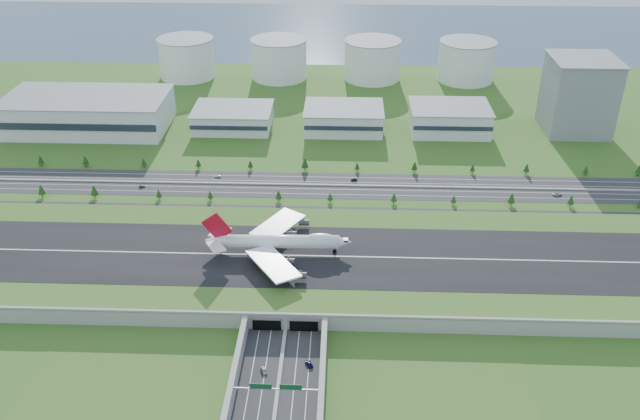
{
  "coord_description": "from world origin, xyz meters",
  "views": [
    {
      "loc": [
        25.11,
        -293.21,
        201.98
      ],
      "look_at": [
        12.75,
        35.0,
        15.77
      ],
      "focal_mm": 38.0,
      "sensor_mm": 36.0,
      "label": 1
    }
  ],
  "objects_px": {
    "office_tower": "(579,95)",
    "boeing_747": "(279,241)",
    "fuel_tank_a": "(187,58)",
    "car_6": "(557,194)",
    "car_2": "(309,364)",
    "car_4": "(142,186)",
    "car_0": "(264,371)",
    "car_5": "(354,180)",
    "car_7": "(218,176)"
  },
  "relations": [
    {
      "from": "car_4",
      "to": "car_0",
      "type": "bearing_deg",
      "value": -167.68
    },
    {
      "from": "car_2",
      "to": "car_7",
      "type": "relative_size",
      "value": 1.13
    },
    {
      "from": "car_6",
      "to": "fuel_tank_a",
      "type": "bearing_deg",
      "value": 35.36
    },
    {
      "from": "office_tower",
      "to": "car_7",
      "type": "relative_size",
      "value": 12.15
    },
    {
      "from": "car_4",
      "to": "car_6",
      "type": "height_order",
      "value": "car_6"
    },
    {
      "from": "fuel_tank_a",
      "to": "car_4",
      "type": "relative_size",
      "value": 11.44
    },
    {
      "from": "car_5",
      "to": "car_7",
      "type": "bearing_deg",
      "value": -102.5
    },
    {
      "from": "office_tower",
      "to": "boeing_747",
      "type": "bearing_deg",
      "value": -137.22
    },
    {
      "from": "boeing_747",
      "to": "car_0",
      "type": "bearing_deg",
      "value": -91.11
    },
    {
      "from": "office_tower",
      "to": "boeing_747",
      "type": "xyz_separation_m",
      "value": [
        -207.57,
        -192.08,
        -12.75
      ]
    },
    {
      "from": "car_0",
      "to": "car_4",
      "type": "height_order",
      "value": "car_0"
    },
    {
      "from": "car_7",
      "to": "car_4",
      "type": "bearing_deg",
      "value": -70.8
    },
    {
      "from": "fuel_tank_a",
      "to": "car_7",
      "type": "bearing_deg",
      "value": -73.1
    },
    {
      "from": "car_0",
      "to": "car_7",
      "type": "xyz_separation_m",
      "value": [
        -50.61,
        182.49,
        -0.17
      ]
    },
    {
      "from": "boeing_747",
      "to": "car_2",
      "type": "bearing_deg",
      "value": -77.11
    },
    {
      "from": "car_7",
      "to": "fuel_tank_a",
      "type": "bearing_deg",
      "value": -163.18
    },
    {
      "from": "fuel_tank_a",
      "to": "car_6",
      "type": "distance_m",
      "value": 358.42
    },
    {
      "from": "fuel_tank_a",
      "to": "car_5",
      "type": "distance_m",
      "value": 258.16
    },
    {
      "from": "boeing_747",
      "to": "car_4",
      "type": "xyz_separation_m",
      "value": [
        -96.19,
        85.27,
        -13.89
      ]
    },
    {
      "from": "boeing_747",
      "to": "car_6",
      "type": "xyz_separation_m",
      "value": [
        167.86,
        84.32,
        -13.81
      ]
    },
    {
      "from": "fuel_tank_a",
      "to": "car_6",
      "type": "xyz_separation_m",
      "value": [
        280.29,
        -222.76,
        -16.56
      ]
    },
    {
      "from": "car_0",
      "to": "car_5",
      "type": "xyz_separation_m",
      "value": [
        39.39,
        180.47,
        -0.15
      ]
    },
    {
      "from": "boeing_747",
      "to": "car_7",
      "type": "xyz_separation_m",
      "value": [
        -49.96,
        101.44,
        -13.98
      ]
    },
    {
      "from": "car_0",
      "to": "boeing_747",
      "type": "bearing_deg",
      "value": 66.54
    },
    {
      "from": "fuel_tank_a",
      "to": "boeing_747",
      "type": "bearing_deg",
      "value": -69.89
    },
    {
      "from": "car_5",
      "to": "car_6",
      "type": "bearing_deg",
      "value": 72.04
    },
    {
      "from": "car_4",
      "to": "car_7",
      "type": "xyz_separation_m",
      "value": [
        46.23,
        16.17,
        -0.09
      ]
    },
    {
      "from": "fuel_tank_a",
      "to": "boeing_747",
      "type": "xyz_separation_m",
      "value": [
        112.43,
        -307.08,
        -2.75
      ]
    },
    {
      "from": "car_0",
      "to": "car_5",
      "type": "bearing_deg",
      "value": 53.77
    },
    {
      "from": "car_4",
      "to": "car_5",
      "type": "xyz_separation_m",
      "value": [
        136.23,
        14.15,
        -0.07
      ]
    },
    {
      "from": "office_tower",
      "to": "car_2",
      "type": "bearing_deg",
      "value": -125.04
    },
    {
      "from": "office_tower",
      "to": "fuel_tank_a",
      "type": "xyz_separation_m",
      "value": [
        -320.0,
        115.0,
        -10.0
      ]
    },
    {
      "from": "car_6",
      "to": "boeing_747",
      "type": "bearing_deg",
      "value": 100.5
    },
    {
      "from": "car_5",
      "to": "office_tower",
      "type": "bearing_deg",
      "value": 107.73
    },
    {
      "from": "office_tower",
      "to": "fuel_tank_a",
      "type": "relative_size",
      "value": 1.1
    },
    {
      "from": "office_tower",
      "to": "car_7",
      "type": "xyz_separation_m",
      "value": [
        -257.53,
        -90.64,
        -26.72
      ]
    },
    {
      "from": "car_5",
      "to": "car_0",
      "type": "bearing_deg",
      "value": -23.53
    },
    {
      "from": "car_2",
      "to": "car_4",
      "type": "bearing_deg",
      "value": -79.09
    },
    {
      "from": "car_4",
      "to": "car_7",
      "type": "bearing_deg",
      "value": -88.61
    },
    {
      "from": "car_6",
      "to": "car_2",
      "type": "bearing_deg",
      "value": 121.06
    },
    {
      "from": "car_4",
      "to": "car_5",
      "type": "relative_size",
      "value": 1.06
    },
    {
      "from": "car_5",
      "to": "car_4",
      "type": "bearing_deg",
      "value": -95.29
    },
    {
      "from": "fuel_tank_a",
      "to": "car_2",
      "type": "height_order",
      "value": "fuel_tank_a"
    },
    {
      "from": "office_tower",
      "to": "boeing_747",
      "type": "height_order",
      "value": "office_tower"
    },
    {
      "from": "boeing_747",
      "to": "car_6",
      "type": "relative_size",
      "value": 13.07
    },
    {
      "from": "car_0",
      "to": "car_2",
      "type": "height_order",
      "value": "car_0"
    },
    {
      "from": "car_5",
      "to": "car_6",
      "type": "relative_size",
      "value": 0.69
    },
    {
      "from": "boeing_747",
      "to": "car_6",
      "type": "distance_m",
      "value": 188.35
    },
    {
      "from": "boeing_747",
      "to": "car_7",
      "type": "distance_m",
      "value": 113.94
    },
    {
      "from": "car_2",
      "to": "car_7",
      "type": "distance_m",
      "value": 190.54
    }
  ]
}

